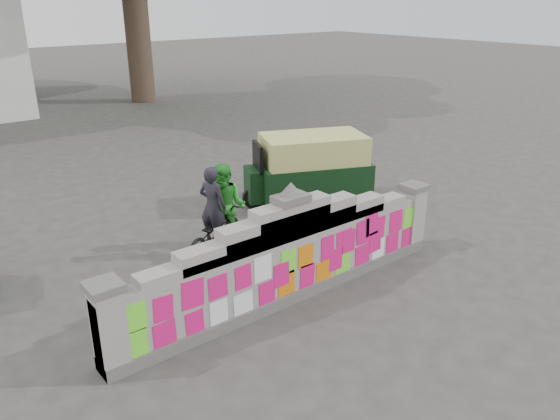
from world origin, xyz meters
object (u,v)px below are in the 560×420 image
Objects in this scene: pedestrian at (226,207)px; rickshaw_right at (310,168)px; cyclist_bike at (214,234)px; cyclist_rider at (213,218)px.

pedestrian reaches higher than rickshaw_right.
pedestrian is at bearing -90.54° from cyclist_bike.
pedestrian reaches higher than cyclist_rider.
rickshaw_right is at bearing -97.42° from cyclist_bike.
pedestrian reaches higher than cyclist_bike.
cyclist_bike is at bearing -103.32° from pedestrian.
cyclist_rider is 0.43m from pedestrian.
cyclist_rider is at bearing -103.32° from pedestrian.
cyclist_bike is 0.31m from cyclist_rider.
cyclist_bike is 1.01× the size of pedestrian.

